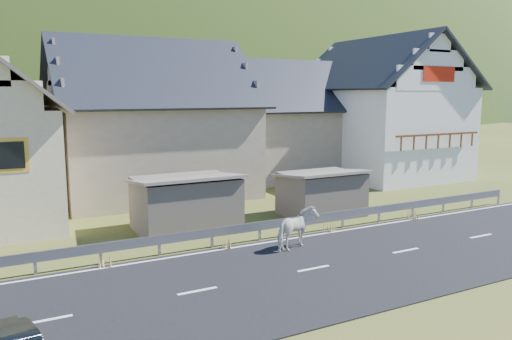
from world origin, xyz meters
TOP-DOWN VIEW (x-y plane):
  - ground at (0.00, 0.00)m, footprint 160.00×160.00m
  - road at (0.00, 0.00)m, footprint 60.00×7.00m
  - lane_markings at (0.00, 0.00)m, footprint 60.00×6.60m
  - guardrail at (-0.00, 3.68)m, footprint 28.10×0.09m
  - shed_left at (-2.00, 6.50)m, footprint 4.30×3.30m
  - shed_right at (4.50, 6.00)m, footprint 3.80×2.90m
  - house_stone_a at (-1.00, 15.00)m, footprint 10.80×9.80m
  - house_stone_b at (9.00, 17.00)m, footprint 9.80×8.80m
  - house_white at (15.00, 14.00)m, footprint 8.80×10.80m
  - mountain at (5.00, 180.00)m, footprint 440.00×280.00m
  - horse at (0.66, 2.06)m, footprint 1.41×1.94m

SIDE VIEW (x-z plane):
  - mountain at x=5.00m, z-range -150.00..110.00m
  - ground at x=0.00m, z-range 0.00..0.00m
  - road at x=0.00m, z-range 0.00..0.04m
  - lane_markings at x=0.00m, z-range 0.04..0.05m
  - guardrail at x=0.00m, z-range 0.19..0.94m
  - horse at x=0.66m, z-range 0.04..1.54m
  - shed_right at x=4.50m, z-range -0.10..2.10m
  - shed_left at x=-2.00m, z-range -0.10..2.30m
  - house_stone_b at x=9.00m, z-range 0.19..8.29m
  - house_stone_a at x=-1.00m, z-range 0.18..9.08m
  - house_white at x=15.00m, z-range 0.21..9.91m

